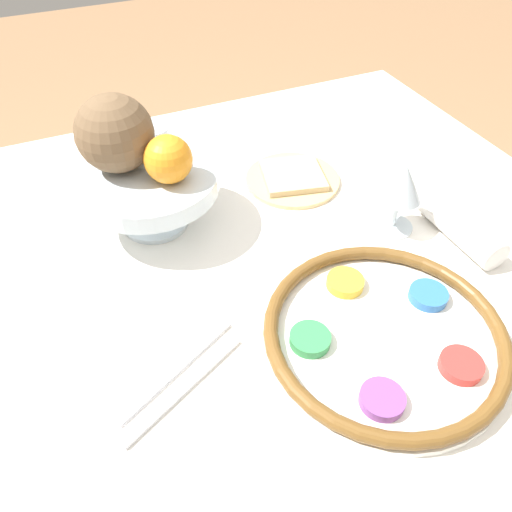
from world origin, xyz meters
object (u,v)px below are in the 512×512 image
fruit_stand (149,185)px  napkin_roll (460,227)px  cup_far (154,144)px  orange_fruit (168,159)px  seder_plate (384,334)px  wine_glass (402,185)px  coconut (115,134)px  bread_plate (293,178)px

fruit_stand → napkin_roll: bearing=-118.3°
cup_far → napkin_roll: bearing=-137.5°
fruit_stand → orange_fruit: 0.07m
napkin_roll → seder_plate: bearing=118.5°
wine_glass → cup_far: bearing=40.8°
seder_plate → wine_glass: wine_glass is taller
seder_plate → napkin_roll: napkin_roll is taller
seder_plate → fruit_stand: 0.42m
cup_far → coconut: bearing=150.7°
cup_far → orange_fruit: bearing=173.7°
seder_plate → coconut: bearing=31.6°
seder_plate → wine_glass: size_ratio=2.61×
bread_plate → coconut: bearing=86.3°
bread_plate → napkin_roll: napkin_roll is taller
seder_plate → napkin_roll: 0.26m
seder_plate → orange_fruit: 0.40m
napkin_roll → bread_plate: bearing=34.6°
wine_glass → orange_fruit: (0.14, 0.33, 0.05)m
cup_far → seder_plate: bearing=-163.8°
wine_glass → coconut: size_ratio=1.04×
orange_fruit → fruit_stand: bearing=43.6°
fruit_stand → napkin_roll: 0.50m
fruit_stand → bread_plate: fruit_stand is taller
bread_plate → cup_far: cup_far is taller
coconut → bread_plate: (-0.02, -0.30, -0.15)m
fruit_stand → coconut: coconut is taller
seder_plate → fruit_stand: (0.36, 0.21, 0.06)m
orange_fruit → cup_far: orange_fruit is taller
wine_glass → napkin_roll: 0.12m
coconut → wine_glass: bearing=-117.6°
napkin_roll → cup_far: 0.57m
wine_glass → coconut: coconut is taller
orange_fruit → coconut: (0.06, 0.06, 0.02)m
bread_plate → wine_glass: bearing=-153.2°
napkin_roll → cup_far: size_ratio=2.18×
wine_glass → napkin_roll: (-0.07, -0.08, -0.06)m
fruit_stand → orange_fruit: (-0.03, -0.03, 0.06)m
coconut → bread_plate: bearing=-93.7°
fruit_stand → seder_plate: bearing=-149.7°
orange_fruit → coconut: 0.09m
fruit_stand → coconut: 0.09m
wine_glass → cup_far: 0.47m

